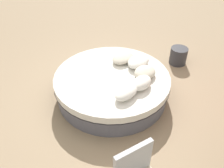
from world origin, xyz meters
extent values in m
plane|color=#9E8466|center=(0.00, 0.00, 0.00)|extent=(16.00, 16.00, 0.00)
cylinder|color=#595966|center=(0.00, 0.00, 0.18)|extent=(2.17, 2.17, 0.35)
cylinder|color=black|center=(0.00, 0.00, 0.35)|extent=(2.24, 2.24, 0.02)
cylinder|color=silver|center=(0.00, 0.00, 0.42)|extent=(2.23, 2.23, 0.15)
ellipsoid|color=white|center=(-0.30, -0.55, 0.59)|extent=(0.54, 0.30, 0.18)
ellipsoid|color=white|center=(0.05, -0.62, 0.59)|extent=(0.45, 0.29, 0.19)
ellipsoid|color=beige|center=(0.38, -0.49, 0.58)|extent=(0.45, 0.38, 0.17)
ellipsoid|color=white|center=(0.61, -0.21, 0.59)|extent=(0.52, 0.37, 0.19)
ellipsoid|color=beige|center=(0.55, 0.14, 0.57)|extent=(0.52, 0.37, 0.15)
cube|color=#B7B7BC|center=(-1.45, -1.43, 0.73)|extent=(0.51, 0.25, 0.50)
cylinder|color=#333338|center=(1.92, -0.52, 0.20)|extent=(0.40, 0.40, 0.41)
camera|label=1|loc=(-2.91, -2.24, 3.21)|focal=38.25mm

